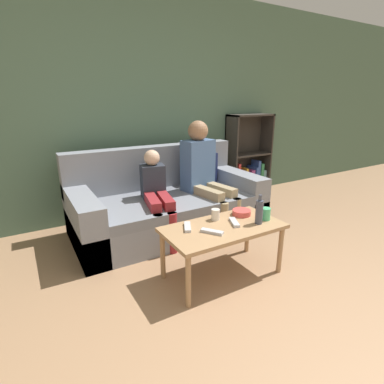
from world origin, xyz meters
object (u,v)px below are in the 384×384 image
person_child (156,191)px  tv_remote_0 (188,227)px  person_adult (203,168)px  cup_near (215,215)px  couch (168,204)px  tv_remote_2 (212,232)px  tv_remote_1 (234,222)px  bookshelf (247,167)px  coffee_table (223,232)px  cup_far (266,214)px  bottle (259,212)px  snack_bowl (242,212)px

person_child → tv_remote_0: bearing=-84.8°
person_adult → cup_near: person_adult is taller
person_child → couch: bearing=50.0°
tv_remote_2 → tv_remote_1: bearing=-22.5°
bookshelf → coffee_table: bookshelf is taller
bookshelf → cup_far: bookshelf is taller
tv_remote_2 → bottle: bearing=-40.2°
person_child → bookshelf: bearing=33.0°
bookshelf → tv_remote_0: size_ratio=6.77×
coffee_table → snack_bowl: snack_bowl is taller
couch → bookshelf: (1.55, 0.52, 0.15)m
person_child → cup_near: size_ratio=9.68×
coffee_table → cup_far: 0.39m
cup_near → tv_remote_2: bearing=-130.2°
bookshelf → person_adult: size_ratio=1.01×
bottle → person_adult: bearing=82.3°
cup_far → tv_remote_1: size_ratio=0.57×
coffee_table → tv_remote_0: size_ratio=5.49×
cup_near → couch: bearing=89.3°
person_child → cup_far: (0.55, -0.97, -0.02)m
cup_far → person_child: bearing=119.3°
tv_remote_2 → bottle: bottle is taller
coffee_table → tv_remote_1: bearing=-2.3°
bottle → cup_far: bearing=17.3°
coffee_table → bottle: 0.33m
person_adult → bottle: person_adult is taller
bookshelf → cup_near: bookshelf is taller
couch → coffee_table: bearing=-91.5°
couch → coffee_table: (-0.03, -1.06, 0.11)m
cup_near → cup_far: size_ratio=0.92×
cup_near → tv_remote_1: (0.09, -0.14, -0.04)m
bookshelf → tv_remote_0: bookshelf is taller
couch → tv_remote_2: 1.15m
bookshelf → cup_far: size_ratio=11.71×
tv_remote_0 → snack_bowl: size_ratio=1.10×
tv_remote_1 → tv_remote_2: 0.26m
person_child → bottle: 1.10m
bookshelf → bottle: (-1.30, -1.68, 0.11)m
coffee_table → tv_remote_0: bearing=157.8°
coffee_table → bottle: bottle is taller
tv_remote_0 → snack_bowl: (0.54, 0.01, 0.01)m
bookshelf → tv_remote_1: bearing=-132.8°
tv_remote_1 → tv_remote_2: size_ratio=1.05×
bookshelf → coffee_table: bearing=-134.9°
tv_remote_1 → person_adult: bearing=94.9°
cup_far → tv_remote_2: (-0.52, 0.01, -0.04)m
bookshelf → coffee_table: 2.23m
person_child → tv_remote_2: size_ratio=5.34×
cup_near → tv_remote_0: bearing=-173.8°
couch → snack_bowl: bearing=-75.6°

